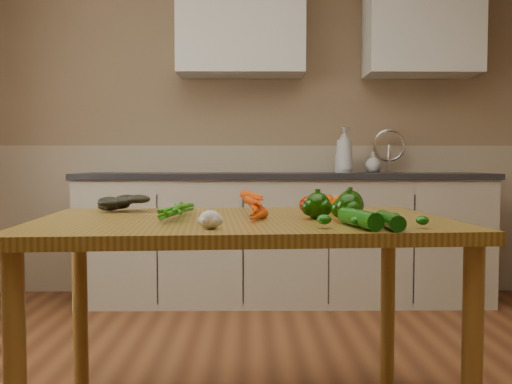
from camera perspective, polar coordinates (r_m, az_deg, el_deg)
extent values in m
cube|color=#987D5B|center=(4.32, -0.14, 7.30)|extent=(4.00, 0.02, 2.60)
cube|color=#BCAA8D|center=(4.31, -0.14, -2.67)|extent=(3.98, 0.03, 1.10)
cube|color=#B0A893|center=(4.03, 2.75, -4.78)|extent=(2.80, 0.60, 0.86)
cube|color=#2A2B30|center=(4.00, 2.76, 1.62)|extent=(2.84, 0.64, 0.04)
cube|color=#99999E|center=(4.12, 13.71, 1.02)|extent=(0.55, 0.42, 0.10)
cylinder|color=silver|center=(4.29, 13.15, 3.51)|extent=(0.02, 0.02, 0.24)
cube|color=silver|center=(4.23, -1.53, 16.30)|extent=(0.90, 0.35, 0.70)
cube|color=silver|center=(4.41, 16.29, 15.64)|extent=(0.80, 0.35, 0.70)
cube|color=olive|center=(2.03, -1.34, -3.21)|extent=(1.51, 1.03, 0.04)
cylinder|color=olive|center=(1.81, -22.95, -16.89)|extent=(0.06, 0.06, 0.74)
cylinder|color=olive|center=(1.89, 20.80, -15.93)|extent=(0.06, 0.06, 0.74)
cylinder|color=olive|center=(2.56, -17.18, -10.90)|extent=(0.06, 0.06, 0.74)
cylinder|color=olive|center=(2.62, 13.03, -10.52)|extent=(0.06, 0.06, 0.74)
imported|color=silver|center=(4.11, 8.82, 4.17)|extent=(0.18, 0.18, 0.33)
imported|color=silver|center=(4.19, 8.78, 3.31)|extent=(0.13, 0.13, 0.20)
imported|color=silver|center=(4.22, 11.62, 2.92)|extent=(0.15, 0.15, 0.15)
ellipsoid|color=beige|center=(1.70, -4.59, -2.76)|extent=(0.07, 0.07, 0.06)
sphere|color=#0D3302|center=(2.00, 6.18, -1.40)|extent=(0.09, 0.09, 0.09)
sphere|color=#0D3302|center=(2.09, 9.39, -1.19)|extent=(0.10, 0.10, 0.10)
sphere|color=#0D3302|center=(1.92, 9.27, -1.56)|extent=(0.10, 0.10, 0.10)
ellipsoid|color=#8D1502|center=(2.23, 5.26, -1.28)|extent=(0.07, 0.07, 0.07)
ellipsoid|color=#C84505|center=(2.29, 7.07, -1.12)|extent=(0.08, 0.08, 0.07)
ellipsoid|color=#C84505|center=(2.24, 8.58, -1.22)|extent=(0.08, 0.08, 0.07)
cylinder|color=#084307|center=(1.75, 13.22, -2.79)|extent=(0.05, 0.20, 0.05)
cylinder|color=#084307|center=(1.76, 10.33, -2.63)|extent=(0.10, 0.23, 0.05)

